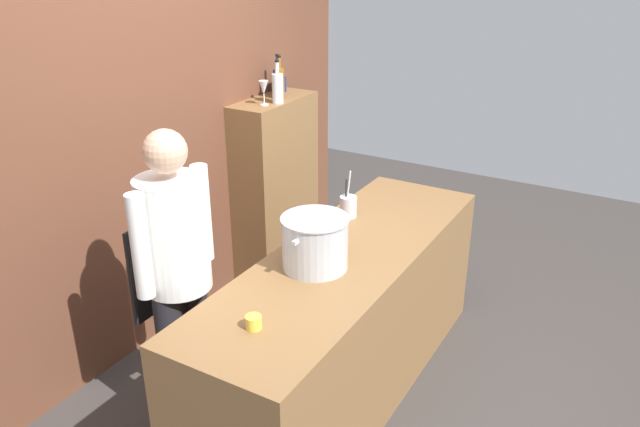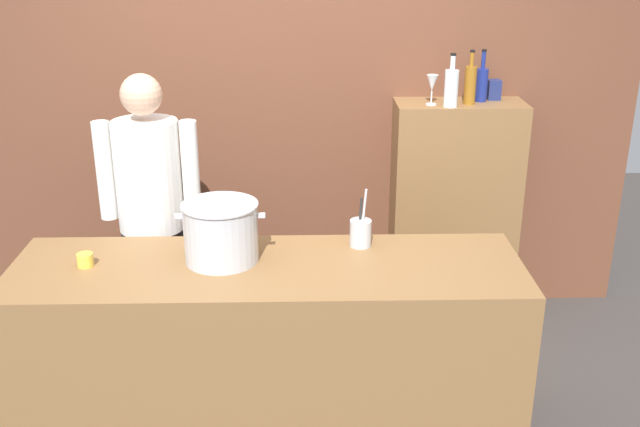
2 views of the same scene
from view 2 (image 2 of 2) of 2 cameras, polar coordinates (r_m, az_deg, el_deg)
The scene contains 12 objects.
brick_back_panel at distance 4.56m, azimuth -3.50°, elevation 10.51°, with size 4.40×0.10×3.00m, color brown.
prep_counter at distance 3.62m, azimuth -3.87°, elevation -10.44°, with size 2.34×0.70×0.90m, color brown.
bar_cabinet at distance 4.67m, azimuth 10.15°, elevation 0.09°, with size 0.76×0.32×1.37m, color brown.
chef at distance 4.03m, azimuth -12.78°, elevation 0.63°, with size 0.53×0.36×1.66m.
stockpot_large at distance 3.42m, azimuth -7.58°, elevation -1.43°, with size 0.41×0.35×0.28m.
utensil_crock at distance 3.58m, azimuth 3.12°, elevation -1.45°, with size 0.10×0.10×0.29m.
butter_jar at distance 3.54m, azimuth -17.50°, elevation -3.40°, with size 0.07×0.07×0.06m, color yellow.
wine_bottle_amber at distance 4.42m, azimuth 11.40°, elevation 9.67°, with size 0.07×0.07×0.31m.
wine_bottle_clear at distance 4.34m, azimuth 9.99°, elevation 9.49°, with size 0.08×0.08×0.30m.
wine_bottle_cobalt at distance 4.51m, azimuth 12.24°, elevation 9.69°, with size 0.07×0.07×0.30m.
wine_glass_wide at distance 4.36m, azimuth 8.56°, elevation 9.74°, with size 0.07×0.07×0.17m.
spice_tin_navy at distance 4.58m, azimuth 13.13°, elevation 9.19°, with size 0.07×0.07×0.12m, color navy.
Camera 2 is at (0.17, -3.07, 2.35)m, focal length 41.91 mm.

